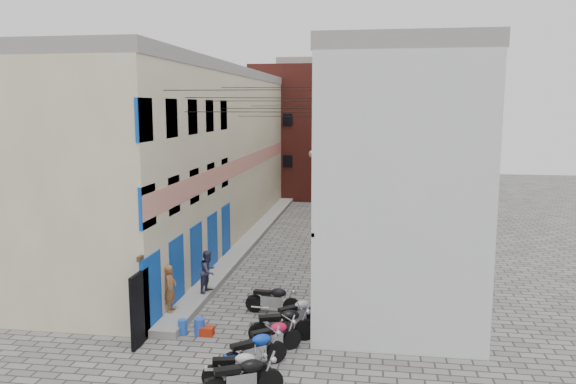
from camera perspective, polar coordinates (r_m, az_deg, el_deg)
The scene contains 21 objects.
ground at distance 17.40m, azimuth -6.20°, elevation -15.06°, with size 90.00×90.00×0.00m, color #585553.
plinth at distance 29.85m, azimuth -3.62°, elevation -4.60°, with size 0.90×26.00×0.25m, color gray.
building_left at distance 29.87m, azimuth -9.24°, elevation 3.81°, with size 5.10×27.00×9.00m.
building_right at distance 28.49m, azimuth 10.31°, elevation 3.57°, with size 5.94×26.00×9.00m.
building_far_brick_left at distance 43.85m, azimuth 0.57°, elevation 6.13°, with size 6.00×6.00×10.00m, color maroon.
building_far_brick_right at distance 45.48m, azimuth 7.20°, elevation 4.89°, with size 5.00×6.00×8.00m, color maroon.
building_far_concrete at distance 49.57m, azimuth 3.87°, elevation 6.99°, with size 8.00×5.00×11.00m, color gray.
far_shopfront at distance 41.20m, azimuth 2.77°, elevation 0.64°, with size 2.00×0.30×2.40m, color black.
overhead_wires at distance 23.39m, azimuth -1.64°, elevation 9.03°, with size 5.80×13.02×1.32m.
motorcycle_a at distance 14.26m, azimuth -4.62°, elevation -18.07°, with size 0.64×2.02×1.17m, color black, non-canonical shape.
motorcycle_b at distance 14.84m, azimuth -5.17°, elevation -17.22°, with size 0.57×1.81×1.05m, color #ABABB0, non-canonical shape.
motorcycle_c at distance 15.64m, azimuth -3.44°, elevation -15.60°, with size 0.62×1.96×1.14m, color #0B35A8, non-canonical shape.
motorcycle_d at distance 16.46m, azimuth -1.61°, elevation -14.40°, with size 0.59×1.87×1.08m, color #B30C34, non-canonical shape.
motorcycle_e at distance 17.21m, azimuth -0.57°, elevation -13.14°, with size 0.65×2.06×1.19m, color black, non-canonical shape.
motorcycle_f at distance 18.17m, azimuth 0.91°, elevation -12.09°, with size 0.60×1.89×1.10m, color #A3A3A8, non-canonical shape.
motorcycle_g at distance 19.38m, azimuth -1.56°, elevation -10.70°, with size 0.61×1.92×1.11m, color black, non-canonical shape.
person_a at distance 19.20m, azimuth -11.84°, elevation -9.55°, with size 0.58×0.38×1.59m, color brown.
person_b at distance 20.92m, azimuth -8.11°, elevation -7.96°, with size 0.75×0.59×1.55m, color #353650.
water_jug_near at distance 18.19m, azimuth -10.66°, elevation -13.31°, with size 0.29×0.29×0.45m, color blue.
water_jug_far at distance 18.01m, azimuth -8.97°, elevation -13.36°, with size 0.34×0.34×0.53m, color blue.
red_crate at distance 17.99m, azimuth -8.27°, elevation -13.81°, with size 0.43×0.32×0.27m, color #AA250C.
Camera 1 is at (4.19, -15.37, 7.01)m, focal length 35.00 mm.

